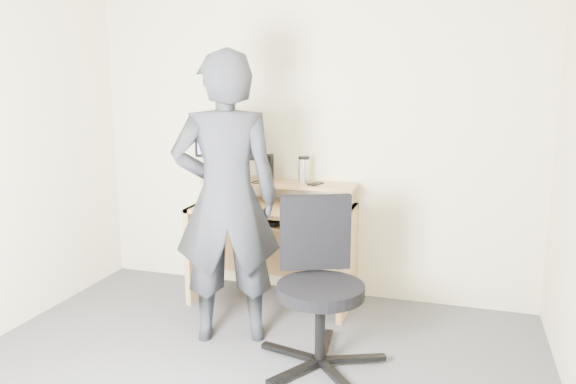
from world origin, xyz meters
The scene contains 12 objects.
back_wall centered at (0.00, 1.75, 1.25)m, with size 3.50×0.02×2.50m, color beige.
desk centered at (-0.20, 1.53, 0.55)m, with size 1.20×0.60×0.91m.
monitor centered at (-0.65, 1.61, 1.21)m, with size 0.52×0.15×0.50m.
external_drive centered at (-0.30, 1.64, 1.01)m, with size 0.07×0.13×0.20m, color black.
travel_mug centered at (0.00, 1.59, 1.00)m, with size 0.08×0.08×0.19m, color #B2B1B6.
smartphone centered at (0.10, 1.57, 0.92)m, with size 0.07×0.13×0.01m, color black.
charger centered at (-0.42, 1.50, 0.93)m, with size 0.04×0.04×0.04m, color black.
headphones centered at (-0.42, 1.66, 0.92)m, with size 0.16×0.16×0.02m, color silver.
keyboard centered at (-0.30, 1.36, 0.67)m, with size 0.46×0.18×0.03m, color black.
mouse centered at (0.19, 1.35, 0.77)m, with size 0.10×0.06×0.04m, color black.
office_chair centered at (0.36, 0.62, 0.53)m, with size 0.78×0.76×0.98m.
person centered at (-0.28, 0.77, 0.94)m, with size 0.68×0.45×1.87m, color black.
Camera 1 is at (1.12, -2.45, 1.69)m, focal length 35.00 mm.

